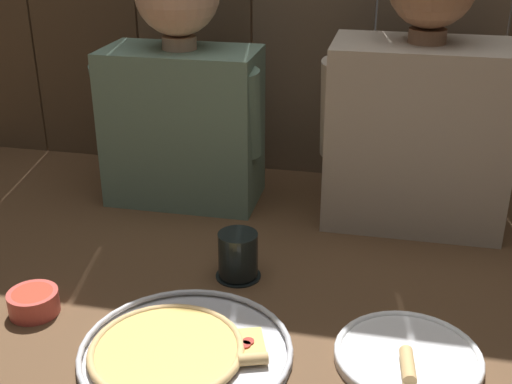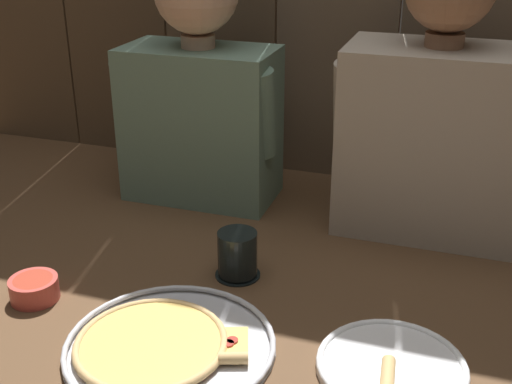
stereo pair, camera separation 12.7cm
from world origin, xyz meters
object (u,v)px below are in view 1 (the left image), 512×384
(pizza_tray, at_px, (179,350))
(drinking_glass, at_px, (238,256))
(dipping_bowl, at_px, (34,301))
(diner_right, at_px, (420,103))
(dinner_plate, at_px, (408,356))
(diner_left, at_px, (181,86))

(pizza_tray, distance_m, drinking_glass, 0.27)
(pizza_tray, height_order, dipping_bowl, dipping_bowl)
(drinking_glass, height_order, diner_right, diner_right)
(drinking_glass, distance_m, dipping_bowl, 0.39)
(pizza_tray, relative_size, diner_right, 0.56)
(dinner_plate, height_order, diner_left, diner_left)
(drinking_glass, bearing_deg, dinner_plate, -30.62)
(diner_left, bearing_deg, dipping_bowl, -102.06)
(dipping_bowl, height_order, diner_left, diner_left)
(pizza_tray, bearing_deg, diner_left, 106.54)
(dipping_bowl, bearing_deg, drinking_glass, 30.97)
(dinner_plate, relative_size, drinking_glass, 2.52)
(dipping_bowl, relative_size, diner_left, 0.15)
(drinking_glass, height_order, diner_left, diner_left)
(diner_left, bearing_deg, drinking_glass, -57.65)
(diner_right, bearing_deg, drinking_glass, -133.99)
(dipping_bowl, bearing_deg, diner_left, 77.94)
(diner_left, bearing_deg, diner_right, -0.04)
(dinner_plate, xyz_separation_m, diner_right, (-0.00, 0.54, 0.27))
(drinking_glass, bearing_deg, dipping_bowl, -149.03)
(drinking_glass, height_order, dipping_bowl, drinking_glass)
(pizza_tray, distance_m, diner_left, 0.69)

